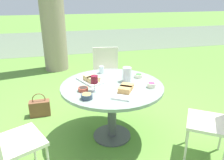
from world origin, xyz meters
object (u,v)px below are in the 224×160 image
at_px(chair_near_right, 8,138).
at_px(chair_far_back, 217,118).
at_px(dining_table, 112,93).
at_px(water_pitcher, 127,74).
at_px(wine_glass, 94,80).
at_px(handbag, 40,108).
at_px(chair_near_left, 106,69).

height_order(chair_near_right, chair_far_back, same).
bearing_deg(dining_table, water_pitcher, 16.63).
relative_size(chair_near_right, chair_far_back, 1.00).
height_order(dining_table, wine_glass, wine_glass).
relative_size(dining_table, water_pitcher, 6.81).
height_order(chair_far_back, handbag, chair_far_back).
bearing_deg(chair_near_right, water_pitcher, 23.73).
bearing_deg(chair_near_left, water_pitcher, -89.48).
xyz_separation_m(chair_far_back, wine_glass, (-1.20, 0.56, 0.33)).
height_order(chair_near_left, chair_near_right, same).
bearing_deg(water_pitcher, handbag, 147.53).
xyz_separation_m(water_pitcher, wine_glass, (-0.44, -0.19, 0.04)).
distance_m(dining_table, chair_near_right, 1.22).
relative_size(chair_near_right, wine_glass, 4.93).
bearing_deg(chair_near_right, handbag, 82.45).
bearing_deg(water_pitcher, chair_near_left, 90.52).
bearing_deg(wine_glass, handbag, 127.42).
distance_m(water_pitcher, handbag, 1.51).
bearing_deg(dining_table, chair_near_left, 80.48).
bearing_deg(chair_near_left, chair_near_right, -127.67).
relative_size(dining_table, chair_near_right, 1.38).
bearing_deg(water_pitcher, wine_glass, -156.93).
height_order(dining_table, water_pitcher, water_pitcher).
relative_size(dining_table, wine_glass, 6.82).
relative_size(chair_far_back, wine_glass, 4.93).
bearing_deg(wine_glass, chair_near_right, -155.94).
distance_m(dining_table, chair_far_back, 1.19).
distance_m(water_pitcher, wine_glass, 0.48).
height_order(chair_near_left, water_pitcher, water_pitcher).
xyz_separation_m(dining_table, chair_near_right, (-1.10, -0.51, -0.09)).
bearing_deg(water_pitcher, chair_near_right, -156.27).
bearing_deg(water_pitcher, chair_far_back, -44.68).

